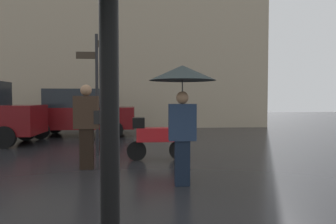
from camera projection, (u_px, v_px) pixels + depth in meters
pedestrian_with_umbrella at (182, 87)px, 5.14m from camera, size 1.11×1.11×2.01m
pedestrian_with_bag at (87, 121)px, 6.40m from camera, size 0.53×0.24×1.75m
parked_scooter at (156, 137)px, 7.31m from camera, size 1.46×0.32×1.23m
parked_car_left at (81, 112)px, 12.18m from camera, size 4.04×2.04×1.83m
street_signpost at (97, 82)px, 8.05m from camera, size 1.08×0.08×3.12m
building_block at (127, 8)px, 16.27m from camera, size 14.25×2.81×12.47m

